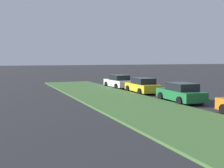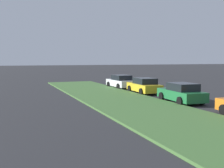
{
  "view_description": "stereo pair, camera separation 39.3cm",
  "coord_description": "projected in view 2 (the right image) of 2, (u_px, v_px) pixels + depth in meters",
  "views": [
    {
      "loc": [
        2.36,
        16.35,
        3.24
      ],
      "look_at": [
        19.77,
        9.26,
        1.55
      ],
      "focal_mm": 44.44,
      "sensor_mm": 36.0,
      "label": 1
    },
    {
      "loc": [
        2.22,
        15.99,
        3.24
      ],
      "look_at": [
        19.77,
        9.26,
        1.55
      ],
      "focal_mm": 44.44,
      "sensor_mm": 36.0,
      "label": 2
    }
  ],
  "objects": [
    {
      "name": "parked_car_green",
      "position": [
        181.0,
        93.0,
        20.71
      ],
      "size": [
        4.39,
        2.2,
        1.47
      ],
      "rotation": [
        0.0,
        0.0,
        -0.06
      ],
      "color": "#1E6B38",
      "rests_on": "ground"
    },
    {
      "name": "parked_car_white",
      "position": [
        121.0,
        82.0,
        31.11
      ],
      "size": [
        4.38,
        2.17,
        1.47
      ],
      "rotation": [
        0.0,
        0.0,
        0.04
      ],
      "color": "silver",
      "rests_on": "ground"
    },
    {
      "name": "parked_car_yellow",
      "position": [
        144.0,
        86.0,
        26.28
      ],
      "size": [
        4.36,
        2.13,
        1.47
      ],
      "rotation": [
        0.0,
        0.0,
        -0.03
      ],
      "color": "gold",
      "rests_on": "ground"
    }
  ]
}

